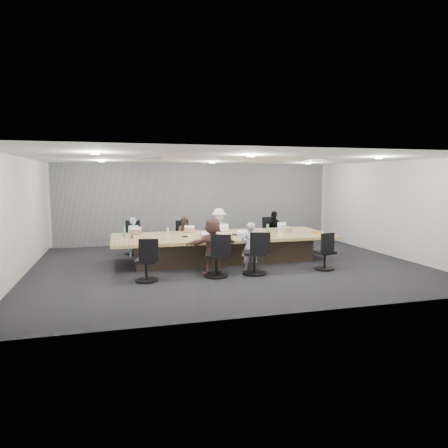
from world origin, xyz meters
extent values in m
cube|color=black|center=(0.00, 0.00, 0.00)|extent=(10.00, 8.00, 0.00)
cube|color=white|center=(0.00, 0.00, 2.80)|extent=(10.00, 8.00, 0.00)
cube|color=beige|center=(0.00, 4.00, 1.40)|extent=(10.00, 0.00, 2.80)
cube|color=beige|center=(0.00, -4.00, 1.40)|extent=(10.00, 0.00, 2.80)
cube|color=beige|center=(-5.00, 0.00, 1.40)|extent=(0.00, 8.00, 2.80)
cube|color=beige|center=(5.00, 0.00, 1.40)|extent=(0.00, 8.00, 2.80)
cube|color=gray|center=(0.00, 3.92, 1.40)|extent=(9.80, 0.04, 2.80)
cube|color=#3C2E21|center=(0.00, 0.50, 0.33)|extent=(4.80, 1.40, 0.66)
cube|color=tan|center=(0.00, 0.50, 0.70)|extent=(6.00, 2.20, 0.08)
imported|color=#A8CCE2|center=(-2.35, 1.85, 0.57)|extent=(0.42, 0.28, 1.15)
cube|color=#8C6647|center=(-2.35, 1.30, 0.75)|extent=(0.34, 0.27, 0.02)
imported|color=brown|center=(-0.82, 1.85, 0.57)|extent=(0.62, 0.52, 1.15)
cube|color=#8C6647|center=(-0.82, 1.30, 0.75)|extent=(0.31, 0.21, 0.02)
imported|color=silver|center=(0.23, 1.85, 0.68)|extent=(0.95, 0.65, 1.36)
cube|color=#B2B2B7|center=(0.23, 1.30, 0.75)|extent=(0.36, 0.29, 0.02)
imported|color=black|center=(2.05, 1.85, 0.62)|extent=(0.78, 0.48, 1.25)
cube|color=#B2B2B7|center=(2.05, 1.30, 0.75)|extent=(0.30, 0.22, 0.02)
imported|color=brown|center=(-0.62, -0.85, 0.68)|extent=(1.31, 0.57, 1.36)
cube|color=#8C6647|center=(-0.62, -0.30, 0.75)|extent=(0.35, 0.26, 0.02)
imported|color=#B3AFC8|center=(0.33, -0.85, 0.61)|extent=(0.47, 0.33, 1.22)
cube|color=#B2B2B7|center=(0.33, -0.30, 0.75)|extent=(0.32, 0.24, 0.02)
cylinder|color=#508D64|center=(-2.65, 0.81, 0.87)|extent=(0.09, 0.09, 0.26)
cylinder|color=#508D64|center=(1.25, 0.34, 0.88)|extent=(0.08, 0.08, 0.28)
cylinder|color=silver|center=(-1.50, 0.73, 0.85)|extent=(0.09, 0.09, 0.22)
cylinder|color=white|center=(-0.65, 0.71, 0.79)|extent=(0.08, 0.08, 0.09)
cylinder|color=white|center=(1.23, 0.77, 0.79)|extent=(0.10, 0.10, 0.11)
cylinder|color=brown|center=(-2.46, 0.48, 0.79)|extent=(0.09, 0.09, 0.10)
cube|color=black|center=(-1.09, 0.36, 0.75)|extent=(0.16, 0.12, 0.03)
cube|color=black|center=(0.28, 0.32, 0.75)|extent=(0.16, 0.14, 0.03)
cube|color=black|center=(0.43, 0.28, 0.77)|extent=(0.17, 0.11, 0.06)
cube|color=tan|center=(1.94, 0.57, 0.81)|extent=(0.32, 0.29, 0.14)
cube|color=#C16914|center=(2.65, 0.18, 0.76)|extent=(0.24, 0.23, 0.04)
camera|label=1|loc=(-2.83, -10.05, 2.29)|focal=32.00mm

